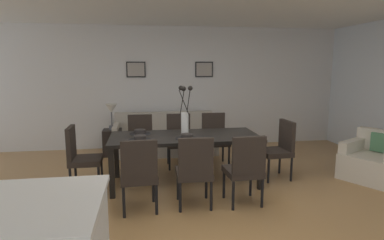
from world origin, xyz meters
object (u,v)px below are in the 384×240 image
(dining_chair_head_west, at_px, (80,155))
(bowl_near_left, at_px, (140,137))
(framed_picture_left, at_px, (136,70))
(dining_chair_mid_left, at_px, (245,167))
(dining_chair_far_right, at_px, (179,137))
(side_table, at_px, (113,142))
(dining_table, at_px, (185,140))
(bowl_near_right, at_px, (140,131))
(dining_chair_mid_right, at_px, (215,136))
(centerpiece_vase, at_px, (185,117))
(framed_picture_center, at_px, (204,69))
(dining_chair_near_left, at_px, (139,172))
(table_lamp, at_px, (111,111))
(dining_chair_near_right, at_px, (140,139))
(armchair, at_px, (375,161))
(dining_chair_far_left, at_px, (195,168))
(dining_chair_head_east, at_px, (280,146))
(sofa, at_px, (165,139))
(bowl_far_left, at_px, (187,136))

(dining_chair_head_west, bearing_deg, bowl_near_left, -13.69)
(framed_picture_left, bearing_deg, dining_chair_mid_left, -66.77)
(dining_chair_far_right, xyz_separation_m, side_table, (-1.24, 0.87, -0.25))
(dining_table, xyz_separation_m, bowl_near_left, (-0.66, -0.21, 0.11))
(bowl_near_left, bearing_deg, bowl_near_right, 90.00)
(dining_chair_mid_right, relative_size, centerpiece_vase, 1.25)
(dining_table, height_order, framed_picture_center, framed_picture_center)
(dining_chair_near_left, xyz_separation_m, side_table, (-0.55, 2.66, -0.25))
(table_lamp, bearing_deg, framed_picture_left, 48.22)
(dining_chair_near_right, bearing_deg, side_table, 122.33)
(dining_chair_head_west, xyz_separation_m, armchair, (4.48, -0.28, -0.23))
(dining_chair_far_left, bearing_deg, dining_chair_head_east, 30.28)
(sofa, height_order, table_lamp, table_lamp)
(dining_chair_mid_right, xyz_separation_m, bowl_near_right, (-1.32, -0.67, 0.27))
(dining_chair_head_west, relative_size, table_lamp, 1.80)
(dining_chair_near_right, relative_size, bowl_far_left, 5.41)
(dining_chair_far_right, height_order, framed_picture_center, framed_picture_center)
(side_table, xyz_separation_m, armchair, (4.19, -2.05, 0.03))
(dining_chair_near_right, xyz_separation_m, dining_chair_far_right, (0.68, 0.01, 0.00))
(dining_chair_mid_left, bearing_deg, dining_chair_near_left, 179.93)
(bowl_far_left, bearing_deg, dining_chair_head_east, 8.18)
(dining_chair_mid_left, bearing_deg, framed_picture_left, 113.23)
(bowl_far_left, bearing_deg, dining_chair_mid_left, -46.74)
(bowl_near_left, height_order, bowl_far_left, same)
(dining_chair_far_left, bearing_deg, centerpiece_vase, 90.36)
(framed_picture_left, distance_m, framed_picture_center, 1.46)
(sofa, xyz_separation_m, side_table, (-1.06, -0.07, -0.02))
(side_table, relative_size, framed_picture_center, 1.33)
(dining_chair_mid_right, bearing_deg, dining_chair_far_left, -110.41)
(dining_table, distance_m, framed_picture_center, 2.63)
(table_lamp, bearing_deg, side_table, -63.43)
(dining_chair_far_left, xyz_separation_m, dining_chair_far_right, (0.01, 1.77, 0.00))
(dining_chair_mid_left, xyz_separation_m, framed_picture_center, (0.09, 3.21, 1.18))
(dining_chair_near_right, height_order, centerpiece_vase, centerpiece_vase)
(side_table, bearing_deg, dining_chair_mid_left, -54.94)
(dining_chair_far_right, bearing_deg, centerpiece_vase, -90.80)
(dining_chair_head_east, height_order, side_table, dining_chair_head_east)
(dining_chair_far_right, distance_m, armchair, 3.18)
(framed_picture_left, relative_size, framed_picture_center, 1.03)
(bowl_near_left, xyz_separation_m, table_lamp, (-0.56, 1.98, 0.11))
(dining_chair_near_right, xyz_separation_m, dining_chair_far_left, (0.67, -1.75, 0.00))
(dining_chair_mid_right, relative_size, sofa, 0.45)
(dining_chair_mid_left, relative_size, dining_chair_head_east, 1.00)
(armchair, bearing_deg, table_lamp, 153.96)
(side_table, relative_size, armchair, 0.48)
(dining_chair_far_right, height_order, framed_picture_left, framed_picture_left)
(bowl_far_left, bearing_deg, dining_chair_near_right, 121.27)
(dining_chair_near_right, relative_size, bowl_near_right, 5.41)
(dining_table, relative_size, table_lamp, 4.31)
(framed_picture_center, bearing_deg, bowl_near_right, -123.58)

